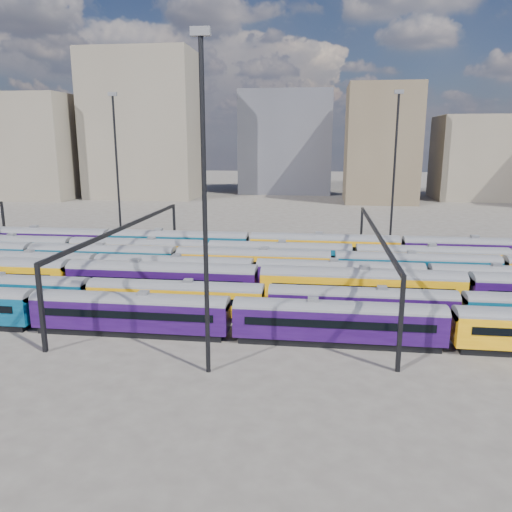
# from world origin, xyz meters

# --- Properties ---
(ground) EXTENTS (500.00, 500.00, 0.00)m
(ground) POSITION_xyz_m (0.00, 0.00, 0.00)
(ground) COLOR #46413B
(ground) RESTS_ON ground
(rake_0) EXTENTS (115.94, 2.83, 4.75)m
(rake_0) POSITION_xyz_m (-4.35, -15.00, 2.50)
(rake_0) COLOR black
(rake_0) RESTS_ON ground
(rake_1) EXTENTS (112.69, 2.75, 4.62)m
(rake_1) POSITION_xyz_m (-1.65, -10.00, 2.42)
(rake_1) COLOR black
(rake_1) RESTS_ON ground
(rake_2) EXTENTS (132.68, 3.23, 5.46)m
(rake_2) POSITION_xyz_m (-3.02, -5.00, 2.87)
(rake_2) COLOR black
(rake_2) RESTS_ON ground
(rake_3) EXTENTS (120.42, 2.94, 4.94)m
(rake_3) POSITION_xyz_m (-4.13, 0.00, 2.59)
(rake_3) COLOR black
(rake_3) RESTS_ON ground
(rake_4) EXTENTS (123.46, 3.01, 5.07)m
(rake_4) POSITION_xyz_m (5.32, 5.00, 2.66)
(rake_4) COLOR black
(rake_4) RESTS_ON ground
(rake_5) EXTENTS (122.24, 2.98, 5.02)m
(rake_5) POSITION_xyz_m (8.30, 10.00, 2.63)
(rake_5) COLOR black
(rake_5) RESTS_ON ground
(rake_6) EXTENTS (110.52, 3.24, 5.46)m
(rake_6) POSITION_xyz_m (-17.99, 15.00, 2.87)
(rake_6) COLOR black
(rake_6) RESTS_ON ground
(gantry_1) EXTENTS (0.35, 40.35, 8.03)m
(gantry_1) POSITION_xyz_m (-20.00, 0.00, 6.79)
(gantry_1) COLOR black
(gantry_1) RESTS_ON ground
(gantry_2) EXTENTS (0.35, 40.35, 8.03)m
(gantry_2) POSITION_xyz_m (10.00, 0.00, 6.79)
(gantry_2) COLOR black
(gantry_2) RESTS_ON ground
(mast_1) EXTENTS (1.40, 0.50, 25.60)m
(mast_1) POSITION_xyz_m (-30.00, 22.00, 13.97)
(mast_1) COLOR black
(mast_1) RESTS_ON ground
(mast_2) EXTENTS (1.40, 0.50, 25.60)m
(mast_2) POSITION_xyz_m (-5.00, -22.00, 13.97)
(mast_2) COLOR black
(mast_2) RESTS_ON ground
(mast_3) EXTENTS (1.40, 0.50, 25.60)m
(mast_3) POSITION_xyz_m (15.00, 24.00, 13.97)
(mast_3) COLOR black
(mast_3) RESTS_ON ground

